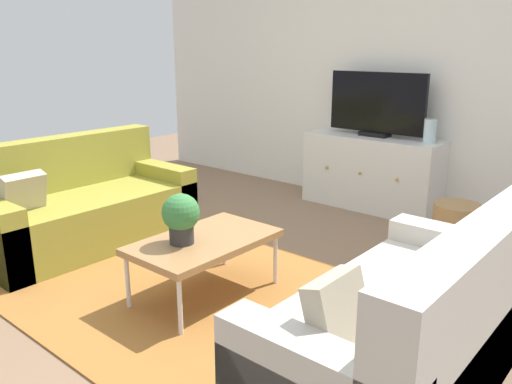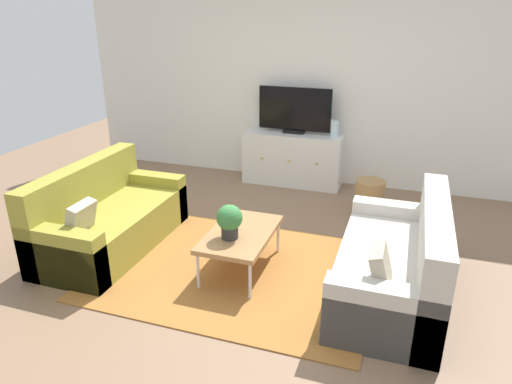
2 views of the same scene
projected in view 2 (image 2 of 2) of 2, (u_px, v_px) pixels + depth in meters
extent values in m
plane|color=#84664C|center=(242.00, 263.00, 4.46)|extent=(10.00, 10.00, 0.00)
cube|color=silver|center=(307.00, 82.00, 6.20)|extent=(6.40, 0.12, 2.70)
cube|color=#9E662D|center=(237.00, 270.00, 4.33)|extent=(2.50, 1.90, 0.01)
cube|color=olive|center=(114.00, 227.00, 4.70)|extent=(0.82, 1.67, 0.42)
cube|color=olive|center=(85.00, 204.00, 4.71)|extent=(0.20, 1.67, 0.85)
cube|color=olive|center=(151.00, 196.00, 5.33)|extent=(0.82, 0.18, 0.54)
cube|color=olive|center=(62.00, 257.00, 4.02)|extent=(0.82, 0.18, 0.54)
cube|color=#B2A58C|center=(81.00, 219.00, 4.11)|extent=(0.18, 0.30, 0.32)
cube|color=beige|center=(388.00, 273.00, 3.90)|extent=(0.82, 1.67, 0.42)
cube|color=beige|center=(431.00, 257.00, 3.73)|extent=(0.20, 1.67, 0.85)
cube|color=beige|center=(394.00, 229.00, 4.53)|extent=(0.82, 0.18, 0.54)
cube|color=beige|center=(382.00, 320.00, 3.22)|extent=(0.82, 0.18, 0.54)
cube|color=#B2A58C|center=(381.00, 268.00, 3.34)|extent=(0.18, 0.30, 0.32)
cube|color=#A37547|center=(241.00, 234.00, 4.21)|extent=(0.55, 0.92, 0.04)
cylinder|color=silver|center=(198.00, 271.00, 3.98)|extent=(0.03, 0.03, 0.35)
cylinder|color=silver|center=(250.00, 281.00, 3.84)|extent=(0.03, 0.03, 0.35)
cylinder|color=silver|center=(233.00, 230.00, 4.72)|extent=(0.03, 0.03, 0.35)
cylinder|color=silver|center=(278.00, 237.00, 4.58)|extent=(0.03, 0.03, 0.35)
cylinder|color=#2D2D2D|center=(230.00, 232.00, 4.07)|extent=(0.15, 0.15, 0.11)
sphere|color=#387A3D|center=(229.00, 218.00, 4.02)|extent=(0.23, 0.23, 0.23)
cube|color=silver|center=(293.00, 158.00, 6.35)|extent=(1.33, 0.44, 0.71)
sphere|color=#B79338|center=(262.00, 158.00, 6.25)|extent=(0.03, 0.03, 0.03)
sphere|color=#B79338|center=(289.00, 161.00, 6.14)|extent=(0.03, 0.03, 0.03)
sphere|color=#B79338|center=(316.00, 164.00, 6.03)|extent=(0.03, 0.03, 0.03)
cube|color=black|center=(294.00, 131.00, 6.23)|extent=(0.28, 0.16, 0.04)
cube|color=black|center=(295.00, 109.00, 6.12)|extent=(0.97, 0.04, 0.57)
cylinder|color=silver|center=(335.00, 128.00, 6.02)|extent=(0.11, 0.11, 0.22)
cylinder|color=#9E7547|center=(369.00, 198.00, 5.39)|extent=(0.34, 0.34, 0.44)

